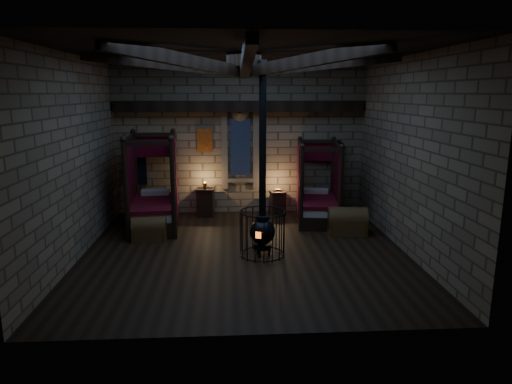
{
  "coord_description": "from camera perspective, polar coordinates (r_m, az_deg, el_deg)",
  "views": [
    {
      "loc": [
        -0.33,
        -9.48,
        3.42
      ],
      "look_at": [
        0.28,
        0.6,
        1.21
      ],
      "focal_mm": 32.0,
      "sensor_mm": 36.0,
      "label": 1
    }
  ],
  "objects": [
    {
      "name": "trunk_left",
      "position": [
        11.1,
        -13.13,
        -4.56
      ],
      "size": [
        0.79,
        0.51,
        0.58
      ],
      "rotation": [
        0.0,
        0.0,
        -0.01
      ],
      "color": "brown",
      "rests_on": "ground"
    },
    {
      "name": "bed_left",
      "position": [
        12.11,
        -12.62,
        -1.54
      ],
      "size": [
        1.39,
        2.35,
        2.35
      ],
      "rotation": [
        0.0,
        0.0,
        0.1
      ],
      "color": "black",
      "rests_on": "ground"
    },
    {
      "name": "room",
      "position": [
        9.58,
        -1.53,
        14.25
      ],
      "size": [
        7.02,
        7.02,
        4.29
      ],
      "color": "black",
      "rests_on": "ground"
    },
    {
      "name": "nightstand_right",
      "position": [
        12.97,
        2.73,
        -1.37
      ],
      "size": [
        0.49,
        0.47,
        0.75
      ],
      "rotation": [
        0.0,
        0.0,
        0.15
      ],
      "color": "black",
      "rests_on": "ground"
    },
    {
      "name": "bed_right",
      "position": [
        12.5,
        7.67,
        -1.2
      ],
      "size": [
        1.3,
        2.13,
        2.11
      ],
      "rotation": [
        0.0,
        0.0,
        -0.12
      ],
      "color": "black",
      "rests_on": "ground"
    },
    {
      "name": "nightstand_left",
      "position": [
        12.94,
        -6.33,
        -1.21
      ],
      "size": [
        0.54,
        0.52,
        0.97
      ],
      "rotation": [
        0.0,
        0.0,
        -0.1
      ],
      "color": "black",
      "rests_on": "ground"
    },
    {
      "name": "trunk_right",
      "position": [
        11.49,
        11.34,
        -3.67
      ],
      "size": [
        0.99,
        0.69,
        0.68
      ],
      "rotation": [
        0.0,
        0.0,
        -0.11
      ],
      "color": "brown",
      "rests_on": "ground"
    },
    {
      "name": "stove",
      "position": [
        9.68,
        0.79,
        -4.57
      ],
      "size": [
        0.97,
        0.97,
        4.05
      ],
      "rotation": [
        0.0,
        0.0,
        -0.43
      ],
      "color": "black",
      "rests_on": "ground"
    }
  ]
}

